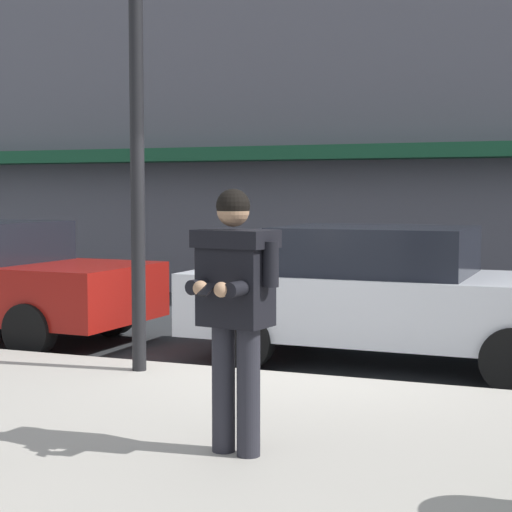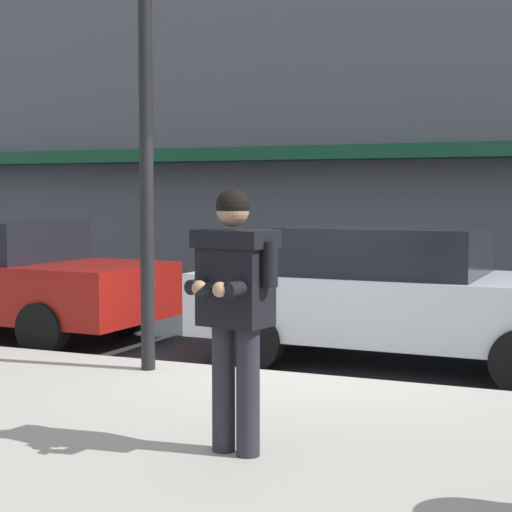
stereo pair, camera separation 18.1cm
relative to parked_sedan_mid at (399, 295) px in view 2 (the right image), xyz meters
name	(u,v)px [view 2 (the right image)]	position (x,y,z in m)	size (l,w,h in m)	color
ground_plane	(305,382)	(-0.67, -1.18, -0.79)	(80.00, 80.00, 0.00)	#2B2D30
sidewalk	(302,473)	(0.33, -4.03, -0.72)	(32.00, 5.30, 0.14)	#A8A399
curb_paint_line	(404,390)	(0.33, -1.13, -0.79)	(28.00, 0.12, 0.01)	silver
parked_sedan_mid	(399,295)	(0.00, 0.00, 0.00)	(4.53, 1.99, 1.54)	silver
man_texting_on_phone	(235,292)	(-0.16, -4.01, 0.46)	(0.64, 0.62, 1.81)	#23232B
street_lamp_post	(145,67)	(-2.11, -1.83, 2.35)	(0.36, 0.36, 4.88)	black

